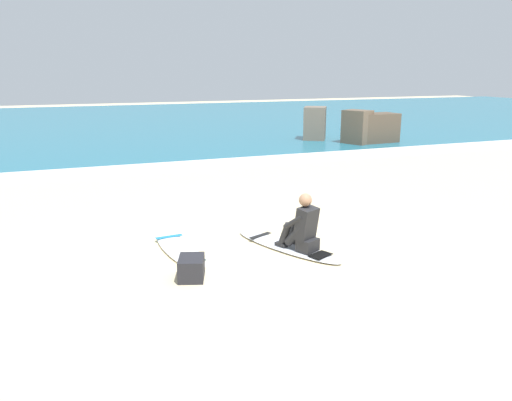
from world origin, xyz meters
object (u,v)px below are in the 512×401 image
(surfboard_main, at_px, (287,246))
(beach_bag, at_px, (191,268))
(surfer_seated, at_px, (302,228))
(surfboard_spare_near, at_px, (179,249))

(surfboard_main, bearing_deg, beach_bag, -159.99)
(surfboard_main, distance_m, surfer_seated, 0.52)
(surfer_seated, distance_m, surfboard_spare_near, 2.08)
(surfboard_main, xyz_separation_m, surfer_seated, (0.13, -0.31, 0.40))
(surfboard_spare_near, height_order, beach_bag, beach_bag)
(surfer_seated, height_order, surfboard_spare_near, surfer_seated)
(beach_bag, bearing_deg, surfboard_main, 20.01)
(surfboard_spare_near, bearing_deg, surfer_seated, -24.11)
(surfboard_main, height_order, surfboard_spare_near, same)
(surfer_seated, distance_m, beach_bag, 2.00)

